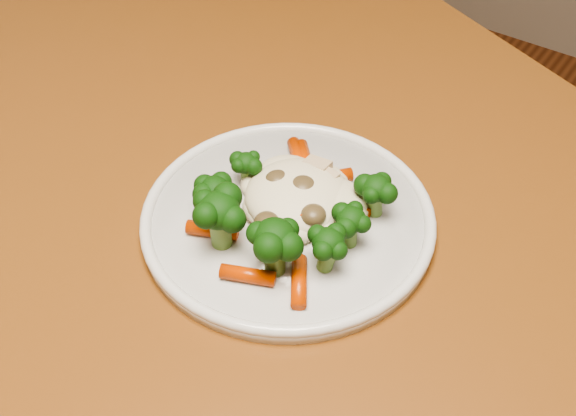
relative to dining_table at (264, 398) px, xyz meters
The scene contains 3 objects.
dining_table is the anchor object (origin of this frame).
plate 0.15m from the dining_table, 115.08° to the left, with size 0.25×0.25×0.01m, color silver.
meal 0.16m from the dining_table, 114.82° to the left, with size 0.15×0.17×0.05m.
Camera 1 is at (-0.15, -0.52, 1.19)m, focal length 45.00 mm.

